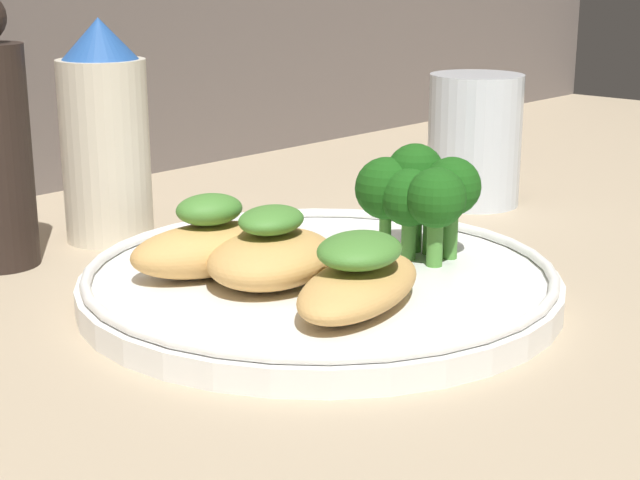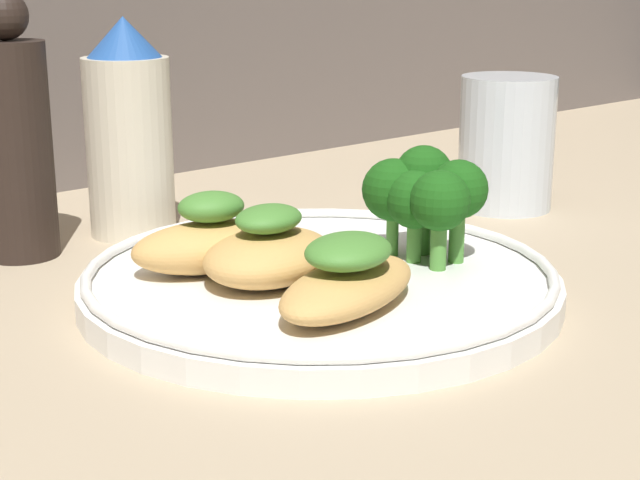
% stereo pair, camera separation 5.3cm
% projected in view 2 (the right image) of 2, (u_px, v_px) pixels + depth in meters
% --- Properties ---
extents(ground_plane, '(1.80, 1.80, 0.01)m').
position_uv_depth(ground_plane, '(320.00, 306.00, 0.55)').
color(ground_plane, tan).
extents(plate, '(0.27, 0.27, 0.02)m').
position_uv_depth(plate, '(320.00, 281.00, 0.55)').
color(plate, white).
rests_on(plate, ground_plane).
extents(grilled_meat_front, '(0.11, 0.08, 0.04)m').
position_uv_depth(grilled_meat_front, '(348.00, 279.00, 0.49)').
color(grilled_meat_front, tan).
rests_on(grilled_meat_front, plate).
extents(grilled_meat_middle, '(0.10, 0.08, 0.04)m').
position_uv_depth(grilled_meat_middle, '(269.00, 253.00, 0.53)').
color(grilled_meat_middle, tan).
rests_on(grilled_meat_middle, plate).
extents(grilled_meat_back, '(0.10, 0.07, 0.05)m').
position_uv_depth(grilled_meat_back, '(212.00, 241.00, 0.55)').
color(grilled_meat_back, tan).
rests_on(grilled_meat_back, plate).
extents(broccoli_bunch, '(0.05, 0.07, 0.07)m').
position_uv_depth(broccoli_bunch, '(426.00, 194.00, 0.56)').
color(broccoli_bunch, '#4C8E38').
rests_on(broccoli_bunch, plate).
extents(sauce_bottle, '(0.06, 0.06, 0.15)m').
position_uv_depth(sauce_bottle, '(129.00, 133.00, 0.66)').
color(sauce_bottle, beige).
rests_on(sauce_bottle, ground_plane).
extents(pepper_grinder, '(0.05, 0.05, 0.17)m').
position_uv_depth(pepper_grinder, '(14.00, 140.00, 0.61)').
color(pepper_grinder, black).
rests_on(pepper_grinder, ground_plane).
extents(drinking_glass, '(0.07, 0.07, 0.10)m').
position_uv_depth(drinking_glass, '(506.00, 143.00, 0.74)').
color(drinking_glass, silver).
rests_on(drinking_glass, ground_plane).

